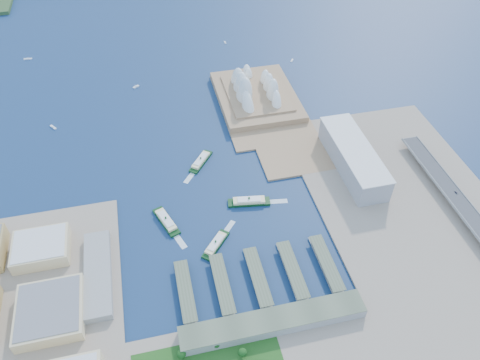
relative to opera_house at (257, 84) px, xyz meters
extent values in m
plane|color=#0E1F45|center=(-105.00, -280.00, -32.00)|extent=(3000.00, 3000.00, 0.00)
cube|color=gray|center=(-355.00, -385.00, -30.50)|extent=(220.00, 390.00, 3.00)
cube|color=gray|center=(135.00, -330.00, -30.50)|extent=(240.00, 500.00, 3.00)
cube|color=#977452|center=(2.50, -20.00, -30.50)|extent=(135.00, 220.00, 3.00)
cube|color=gray|center=(90.00, -200.00, -11.50)|extent=(45.00, 155.00, 35.00)
cube|color=gray|center=(-90.00, -415.00, -23.00)|extent=(200.00, 28.00, 12.00)
imported|color=slate|center=(199.00, -291.43, -16.44)|extent=(2.00, 4.93, 1.43)
camera|label=1|loc=(-181.37, -651.63, 427.91)|focal=35.00mm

